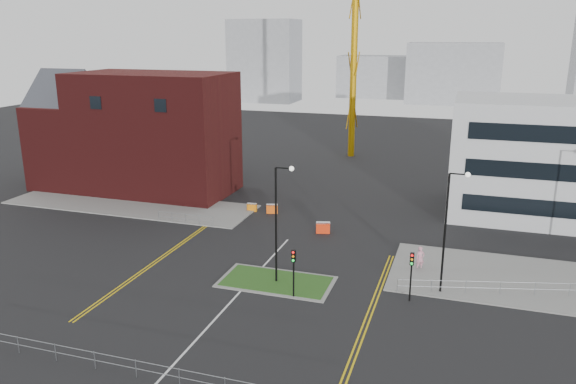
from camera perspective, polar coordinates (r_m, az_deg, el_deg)
name	(u,v)px	position (r m, az deg, el deg)	size (l,w,h in m)	color
ground	(206,329)	(37.47, -8.29, -13.58)	(200.00, 200.00, 0.00)	black
pavement_left	(130,204)	(64.53, -15.76, -1.21)	(28.00, 8.00, 0.12)	slate
pavement_right	(552,284)	(47.34, 25.27, -8.45)	(24.00, 10.00, 0.12)	slate
island_kerb	(276,282)	(43.32, -1.19, -9.10)	(8.60, 4.60, 0.08)	slate
grass_island	(276,281)	(43.32, -1.19, -9.08)	(8.00, 4.00, 0.12)	#294C19
brick_building	(132,133)	(69.49, -15.52, 5.76)	(24.20, 10.07, 14.24)	#461111
streetlamp_island	(279,215)	(41.28, -0.94, -2.36)	(1.46, 0.36, 9.18)	black
streetlamp_right_near	(449,223)	(41.18, 16.03, -3.04)	(1.46, 0.36, 9.18)	black
traffic_light_island	(294,264)	(39.97, 0.57, -7.35)	(0.28, 0.33, 3.65)	black
traffic_light_right	(411,267)	(40.39, 12.43, -7.49)	(0.28, 0.33, 3.65)	black
railing_front	(157,369)	(32.60, -13.16, -17.12)	(24.05, 0.05, 1.10)	gray
railing_left	(185,217)	(56.56, -10.38, -2.53)	(6.05, 0.05, 1.10)	gray
railing_right	(535,286)	(44.57, 23.82, -8.75)	(19.05, 5.05, 1.10)	gray
centre_line	(219,314)	(39.05, -6.98, -12.23)	(0.15, 30.00, 0.01)	silver
yellow_left_a	(162,256)	(49.36, -12.65, -6.34)	(0.12, 24.00, 0.01)	gold
yellow_left_b	(165,256)	(49.21, -12.34, -6.38)	(0.12, 24.00, 0.01)	gold
yellow_right_a	(369,308)	(39.95, 8.28, -11.60)	(0.12, 20.00, 0.01)	gold
yellow_right_b	(374,309)	(39.91, 8.71, -11.65)	(0.12, 20.00, 0.01)	gold
skyline_a	(265,61)	(159.07, -2.38, 13.17)	(18.00, 12.00, 22.00)	gray
skyline_b	(453,73)	(159.52, 16.44, 11.48)	(24.00, 12.00, 16.00)	gray
skyline_d	(390,77)	(171.10, 10.37, 11.44)	(30.00, 12.00, 12.00)	gray
pedestrian	(420,258)	(46.35, 13.29, -6.57)	(0.71, 0.46, 1.94)	pink
barrier_left	(252,207)	(59.90, -3.69, -1.52)	(1.06, 0.41, 0.88)	orange
barrier_mid	(272,208)	(59.11, -1.63, -1.67)	(1.24, 0.73, 0.99)	#FF5B0E
barrier_right	(323,227)	(53.37, 3.58, -3.58)	(1.37, 0.76, 1.10)	#FF340E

